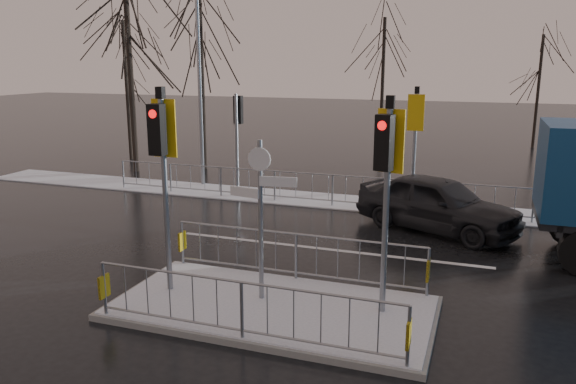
% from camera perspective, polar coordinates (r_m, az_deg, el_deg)
% --- Properties ---
extents(ground, '(120.00, 120.00, 0.00)m').
position_cam_1_polar(ground, '(10.84, -1.60, -12.02)').
color(ground, black).
rests_on(ground, ground).
extents(snow_verge, '(30.00, 2.00, 0.04)m').
position_cam_1_polar(snow_verge, '(18.67, 7.94, -1.21)').
color(snow_verge, white).
rests_on(snow_verge, ground).
extents(lane_markings, '(8.00, 11.38, 0.01)m').
position_cam_1_polar(lane_markings, '(10.56, -2.27, -12.72)').
color(lane_markings, silver).
rests_on(lane_markings, ground).
extents(traffic_island, '(6.00, 3.04, 4.15)m').
position_cam_1_polar(traffic_island, '(10.69, -1.65, -10.09)').
color(traffic_island, slate).
rests_on(traffic_island, ground).
extents(far_kerb_fixtures, '(18.00, 0.65, 3.83)m').
position_cam_1_polar(far_kerb_fixtures, '(17.90, 8.63, 1.44)').
color(far_kerb_fixtures, gray).
rests_on(far_kerb_fixtures, ground).
extents(car_far_lane, '(4.91, 3.55, 1.55)m').
position_cam_1_polar(car_far_lane, '(16.03, 14.96, -1.13)').
color(car_far_lane, black).
rests_on(car_far_lane, ground).
extents(tree_near_a, '(4.75, 4.75, 8.97)m').
position_cam_1_polar(tree_near_a, '(24.61, -16.00, 16.17)').
color(tree_near_a, black).
rests_on(tree_near_a, ground).
extents(tree_near_b, '(4.00, 4.00, 7.55)m').
position_cam_1_polar(tree_near_b, '(24.54, -8.84, 14.26)').
color(tree_near_b, black).
rests_on(tree_near_b, ground).
extents(tree_near_c, '(3.50, 3.50, 6.61)m').
position_cam_1_polar(tree_near_c, '(27.76, -16.20, 12.43)').
color(tree_near_c, black).
rests_on(tree_near_c, ground).
extents(tree_far_a, '(3.75, 3.75, 7.08)m').
position_cam_1_polar(tree_far_a, '(31.63, 9.68, 13.36)').
color(tree_far_a, black).
rests_on(tree_far_a, ground).
extents(tree_far_b, '(3.25, 3.25, 6.14)m').
position_cam_1_polar(tree_far_b, '(33.23, 24.24, 11.28)').
color(tree_far_b, black).
rests_on(tree_far_b, ground).
extents(street_lamp_left, '(1.25, 0.18, 8.20)m').
position_cam_1_polar(street_lamp_left, '(21.15, -8.86, 12.68)').
color(street_lamp_left, gray).
rests_on(street_lamp_left, ground).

